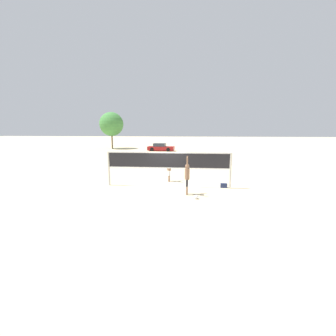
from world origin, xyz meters
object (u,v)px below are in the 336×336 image
(player_spiker, at_px, (187,175))
(tree_left_cluster, at_px, (111,124))
(volleyball_net, at_px, (168,163))
(volleyball, at_px, (196,197))
(player_blocker, at_px, (169,167))
(gear_bag, at_px, (224,186))
(parked_car_near, at_px, (161,147))

(player_spiker, relative_size, tree_left_cluster, 0.32)
(volleyball_net, relative_size, volleyball, 36.33)
(player_spiker, relative_size, player_blocker, 1.13)
(player_spiker, height_order, volleyball, player_spiker)
(player_spiker, height_order, tree_left_cluster, tree_left_cluster)
(volleyball_net, distance_m, gear_bag, 3.96)
(player_spiker, relative_size, parked_car_near, 0.48)
(player_blocker, height_order, parked_car_near, player_blocker)
(parked_car_near, bearing_deg, volleyball, -74.66)
(gear_bag, bearing_deg, player_blocker, 158.83)
(player_blocker, bearing_deg, parked_car_near, -170.78)
(player_blocker, bearing_deg, tree_left_cluster, -152.72)
(volleyball, distance_m, parked_car_near, 27.67)
(player_blocker, xyz_separation_m, tree_left_cluster, (-13.87, 26.89, 3.69))
(volleyball_net, relative_size, parked_car_near, 1.74)
(volleyball_net, distance_m, player_blocker, 1.68)
(volleyball_net, height_order, tree_left_cluster, tree_left_cluster)
(player_blocker, bearing_deg, player_spiker, 22.88)
(parked_car_near, bearing_deg, volleyball_net, -77.61)
(player_spiker, distance_m, player_blocker, 3.52)
(parked_car_near, distance_m, tree_left_cluster, 11.60)
(player_blocker, xyz_separation_m, gear_bag, (3.75, -1.45, -0.89))
(volleyball, bearing_deg, gear_bag, 54.63)
(player_spiker, distance_m, parked_car_near, 26.77)
(player_blocker, relative_size, parked_car_near, 0.42)
(volleyball_net, xyz_separation_m, player_spiker, (1.29, -1.67, -0.44))
(player_spiker, xyz_separation_m, parked_car_near, (-5.10, 26.27, -0.59))
(volleyball, bearing_deg, tree_left_cluster, 117.01)
(tree_left_cluster, bearing_deg, parked_car_near, -20.88)
(player_spiker, height_order, gear_bag, player_spiker)
(player_blocker, height_order, tree_left_cluster, tree_left_cluster)
(volleyball_net, distance_m, player_spiker, 2.15)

